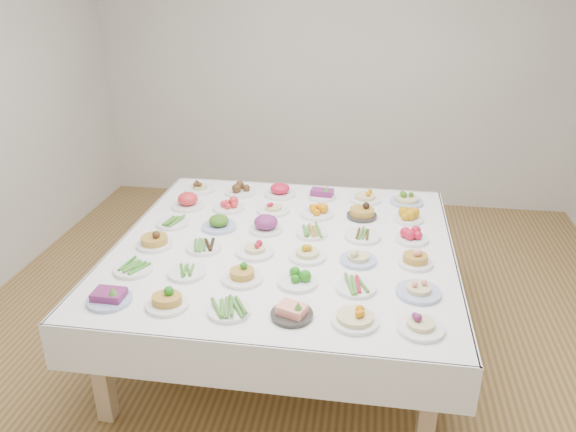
# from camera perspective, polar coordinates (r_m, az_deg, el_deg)

# --- Properties ---
(room_envelope) EXTENTS (5.02, 5.02, 2.81)m
(room_envelope) POSITION_cam_1_polar(r_m,az_deg,el_deg) (3.42, 1.62, 14.54)
(room_envelope) COLOR olive
(room_envelope) RESTS_ON ground
(display_table) EXTENTS (2.16, 2.16, 0.75)m
(display_table) POSITION_cam_1_polar(r_m,az_deg,el_deg) (3.67, -0.36, -3.75)
(display_table) COLOR white
(display_table) RESTS_ON ground
(dish_0) EXTENTS (0.24, 0.24, 0.11)m
(dish_0) POSITION_cam_1_polar(r_m,az_deg,el_deg) (3.17, -17.75, -7.53)
(dish_0) COLOR #4C66B2
(dish_0) RESTS_ON display_table
(dish_1) EXTENTS (0.22, 0.22, 0.12)m
(dish_1) POSITION_cam_1_polar(r_m,az_deg,el_deg) (3.05, -12.21, -8.14)
(dish_1) COLOR white
(dish_1) RESTS_ON display_table
(dish_2) EXTENTS (0.25, 0.23, 0.06)m
(dish_2) POSITION_cam_1_polar(r_m,az_deg,el_deg) (2.96, -6.01, -9.33)
(dish_2) COLOR white
(dish_2) RESTS_ON display_table
(dish_3) EXTENTS (0.22, 0.22, 0.10)m
(dish_3) POSITION_cam_1_polar(r_m,az_deg,el_deg) (2.91, 0.39, -9.54)
(dish_3) COLOR #2C2A27
(dish_3) RESTS_ON display_table
(dish_4) EXTENTS (0.24, 0.24, 0.14)m
(dish_4) POSITION_cam_1_polar(r_m,az_deg,el_deg) (2.87, 6.85, -9.65)
(dish_4) COLOR white
(dish_4) RESTS_ON display_table
(dish_5) EXTENTS (0.24, 0.24, 0.12)m
(dish_5) POSITION_cam_1_polar(r_m,az_deg,el_deg) (2.88, 13.36, -10.31)
(dish_5) COLOR white
(dish_5) RESTS_ON display_table
(dish_6) EXTENTS (0.23, 0.23, 0.05)m
(dish_6) POSITION_cam_1_polar(r_m,az_deg,el_deg) (3.44, -15.41, -5.10)
(dish_6) COLOR white
(dish_6) RESTS_ON display_table
(dish_7) EXTENTS (0.22, 0.22, 0.05)m
(dish_7) POSITION_cam_1_polar(r_m,az_deg,el_deg) (3.34, -10.23, -5.61)
(dish_7) COLOR white
(dish_7) RESTS_ON display_table
(dish_8) EXTENTS (0.23, 0.23, 0.12)m
(dish_8) POSITION_cam_1_polar(r_m,az_deg,el_deg) (3.22, -4.68, -5.66)
(dish_8) COLOR white
(dish_8) RESTS_ON display_table
(dish_9) EXTENTS (0.23, 0.23, 0.10)m
(dish_9) POSITION_cam_1_polar(r_m,az_deg,el_deg) (3.18, 0.98, -6.27)
(dish_9) COLOR white
(dish_9) RESTS_ON display_table
(dish_10) EXTENTS (0.24, 0.22, 0.06)m
(dish_10) POSITION_cam_1_polar(r_m,az_deg,el_deg) (3.16, 6.92, -7.01)
(dish_10) COLOR white
(dish_10) RESTS_ON display_table
(dish_11) EXTENTS (0.24, 0.24, 0.13)m
(dish_11) POSITION_cam_1_polar(r_m,az_deg,el_deg) (3.16, 13.18, -6.87)
(dish_11) COLOR #4C66B2
(dish_11) RESTS_ON display_table
(dish_12) EXTENTS (0.25, 0.24, 0.14)m
(dish_12) POSITION_cam_1_polar(r_m,az_deg,el_deg) (3.68, -13.46, -2.05)
(dish_12) COLOR white
(dish_12) RESTS_ON display_table
(dish_13) EXTENTS (0.24, 0.22, 0.06)m
(dish_13) POSITION_cam_1_polar(r_m,az_deg,el_deg) (3.60, -8.54, -2.99)
(dish_13) COLOR white
(dish_13) RESTS_ON display_table
(dish_14) EXTENTS (0.23, 0.23, 0.12)m
(dish_14) POSITION_cam_1_polar(r_m,az_deg,el_deg) (3.50, -3.36, -3.05)
(dish_14) COLOR white
(dish_14) RESTS_ON display_table
(dish_15) EXTENTS (0.23, 0.23, 0.13)m
(dish_15) POSITION_cam_1_polar(r_m,az_deg,el_deg) (3.44, 1.99, -3.43)
(dish_15) COLOR white
(dish_15) RESTS_ON display_table
(dish_16) EXTENTS (0.22, 0.22, 0.11)m
(dish_16) POSITION_cam_1_polar(r_m,az_deg,el_deg) (3.43, 7.17, -3.95)
(dish_16) COLOR #4C66B2
(dish_16) RESTS_ON display_table
(dish_17) EXTENTS (0.21, 0.21, 0.12)m
(dish_17) POSITION_cam_1_polar(r_m,az_deg,el_deg) (3.46, 12.83, -4.05)
(dish_17) COLOR white
(dish_17) RESTS_ON display_table
(dish_18) EXTENTS (0.22, 0.22, 0.05)m
(dish_18) POSITION_cam_1_polar(r_m,az_deg,el_deg) (3.97, -11.62, -0.62)
(dish_18) COLOR white
(dish_18) RESTS_ON display_table
(dish_19) EXTENTS (0.23, 0.23, 0.12)m
(dish_19) POSITION_cam_1_polar(r_m,az_deg,el_deg) (3.86, -7.03, -0.53)
(dish_19) COLOR #4C66B2
(dish_19) RESTS_ON display_table
(dish_20) EXTENTS (0.22, 0.22, 0.13)m
(dish_20) POSITION_cam_1_polar(r_m,az_deg,el_deg) (3.79, -2.26, -0.69)
(dish_20) COLOR white
(dish_20) RESTS_ON display_table
(dish_21) EXTENTS (0.21, 0.21, 0.05)m
(dish_21) POSITION_cam_1_polar(r_m,az_deg,el_deg) (3.75, 2.41, -1.62)
(dish_21) COLOR white
(dish_21) RESTS_ON display_table
(dish_22) EXTENTS (0.23, 0.23, 0.05)m
(dish_22) POSITION_cam_1_polar(r_m,az_deg,el_deg) (3.74, 7.59, -1.95)
(dish_22) COLOR white
(dish_22) RESTS_ON display_table
(dish_23) EXTENTS (0.21, 0.21, 0.10)m
(dish_23) POSITION_cam_1_polar(r_m,az_deg,el_deg) (3.75, 12.46, -1.85)
(dish_23) COLOR white
(dish_23) RESTS_ON display_table
(dish_24) EXTENTS (0.24, 0.24, 0.13)m
(dish_24) POSITION_cam_1_polar(r_m,az_deg,el_deg) (4.23, -10.14, 1.63)
(dish_24) COLOR white
(dish_24) RESTS_ON display_table
(dish_25) EXTENTS (0.23, 0.23, 0.10)m
(dish_25) POSITION_cam_1_polar(r_m,az_deg,el_deg) (4.16, -6.07, 1.22)
(dish_25) COLOR white
(dish_25) RESTS_ON display_table
(dish_26) EXTENTS (0.23, 0.23, 0.11)m
(dish_26) POSITION_cam_1_polar(r_m,az_deg,el_deg) (4.08, -1.51, 1.03)
(dish_26) COLOR white
(dish_26) RESTS_ON display_table
(dish_27) EXTENTS (0.24, 0.24, 0.10)m
(dish_27) POSITION_cam_1_polar(r_m,az_deg,el_deg) (4.03, 2.97, 0.64)
(dish_27) COLOR white
(dish_27) RESTS_ON display_table
(dish_28) EXTENTS (0.22, 0.21, 0.13)m
(dish_28) POSITION_cam_1_polar(r_m,az_deg,el_deg) (4.02, 7.54, 0.69)
(dish_28) COLOR #2C2A27
(dish_28) RESTS_ON display_table
(dish_29) EXTENTS (0.21, 0.21, 0.10)m
(dish_29) POSITION_cam_1_polar(r_m,az_deg,el_deg) (4.04, 12.17, 0.12)
(dish_29) COLOR white
(dish_29) RESTS_ON display_table
(dish_30) EXTENTS (0.23, 0.23, 0.11)m
(dish_30) POSITION_cam_1_polar(r_m,az_deg,el_deg) (4.52, -8.93, 3.09)
(dish_30) COLOR white
(dish_30) RESTS_ON display_table
(dish_31) EXTENTS (0.24, 0.24, 0.11)m
(dish_31) POSITION_cam_1_polar(r_m,az_deg,el_deg) (4.43, -4.86, 2.91)
(dish_31) COLOR white
(dish_31) RESTS_ON display_table
(dish_32) EXTENTS (0.24, 0.24, 0.13)m
(dish_32) POSITION_cam_1_polar(r_m,az_deg,el_deg) (4.38, -0.82, 2.80)
(dish_32) COLOR white
(dish_32) RESTS_ON display_table
(dish_33) EXTENTS (0.22, 0.22, 0.09)m
(dish_33) POSITION_cam_1_polar(r_m,az_deg,el_deg) (4.34, 3.48, 2.32)
(dish_33) COLOR white
(dish_33) RESTS_ON display_table
(dish_34) EXTENTS (0.24, 0.24, 0.13)m
(dish_34) POSITION_cam_1_polar(r_m,az_deg,el_deg) (4.31, 7.84, 2.24)
(dish_34) COLOR white
(dish_34) RESTS_ON display_table
(dish_35) EXTENTS (0.24, 0.24, 0.13)m
(dish_35) POSITION_cam_1_polar(r_m,az_deg,el_deg) (4.32, 12.00, 2.02)
(dish_35) COLOR #4C66B2
(dish_35) RESTS_ON display_table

